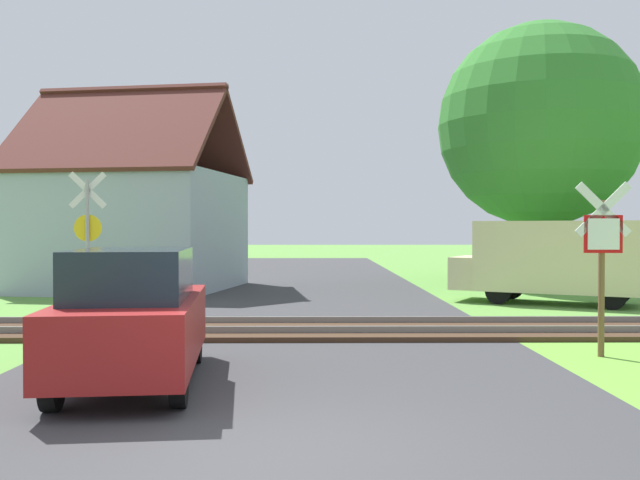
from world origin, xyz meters
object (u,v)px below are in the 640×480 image
crossing_sign_far (88,231)px  house (133,225)px  mail_truck (552,258)px  tree_right (540,125)px  tree_far (550,146)px  parked_car (134,316)px  stop_sign_near (602,253)px

crossing_sign_far → house: size_ratio=0.44×
mail_truck → tree_right: bearing=13.5°
tree_far → house: bearing=-161.9°
tree_right → tree_far: bearing=67.4°
tree_far → mail_truck: size_ratio=1.52×
house → mail_truck: house is taller
mail_truck → parked_car: 13.22m
tree_far → crossing_sign_far: bearing=-140.8°
mail_truck → crossing_sign_far: bearing=129.2°
stop_sign_near → house: (-10.62, 12.76, 0.48)m
stop_sign_near → tree_far: size_ratio=0.35×
house → parked_car: 15.16m
mail_truck → stop_sign_near: bearing=-165.2°
mail_truck → parked_car: mail_truck is taller
tree_right → stop_sign_near: bearing=-103.9°
crossing_sign_far → mail_truck: 12.04m
crossing_sign_far → parked_car: crossing_sign_far is taller
stop_sign_near → mail_truck: (1.88, 7.95, -0.43)m
stop_sign_near → crossing_sign_far: crossing_sign_far is taller
crossing_sign_far → tree_far: size_ratio=0.43×
crossing_sign_far → tree_right: (13.28, 8.03, 3.67)m
tree_right → parked_car: tree_right is taller
stop_sign_near → tree_right: size_ratio=0.30×
crossing_sign_far → house: 7.17m
tree_far → parked_car: size_ratio=1.91×
tree_far → parked_car: 23.63m
house → crossing_sign_far: bearing=-74.4°
stop_sign_near → mail_truck: size_ratio=0.54×
parked_car → mail_truck: bearing=42.6°
stop_sign_near → parked_car: 7.24m
crossing_sign_far → tree_far: tree_far is taller
tree_right → mail_truck: bearing=-104.6°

